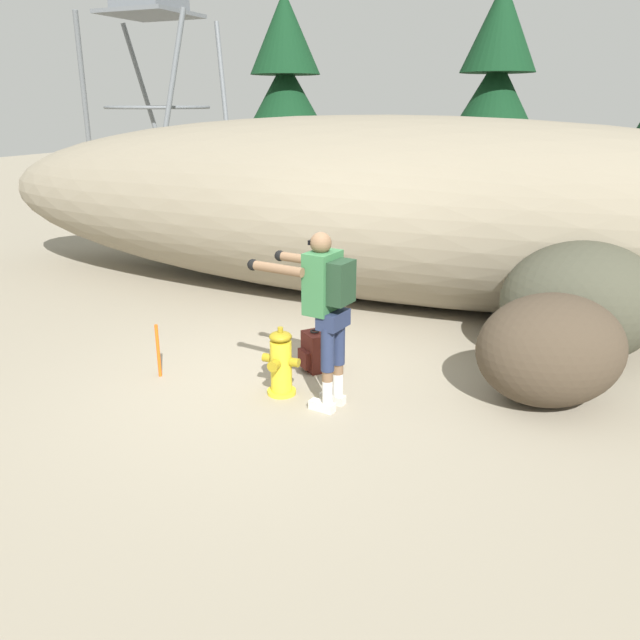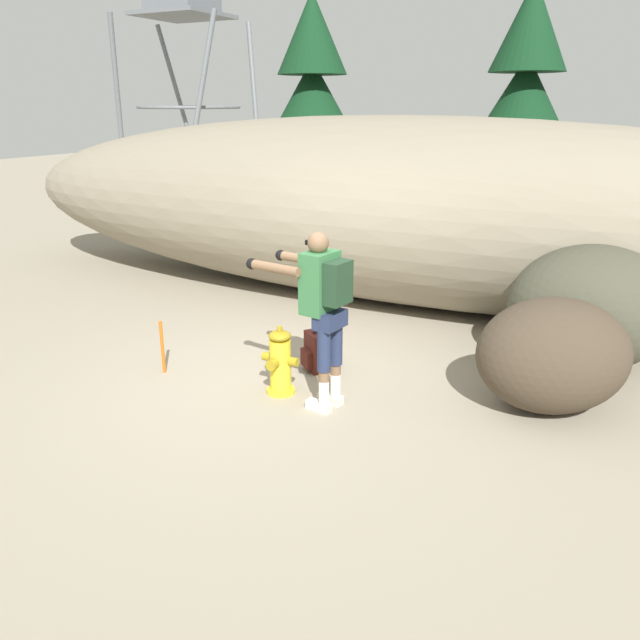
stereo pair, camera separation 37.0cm
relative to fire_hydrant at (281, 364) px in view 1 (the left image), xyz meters
name	(u,v)px [view 1 (the left image)]	position (x,y,z in m)	size (l,w,h in m)	color
ground_plane	(282,388)	(-0.08, 0.15, -0.35)	(56.00, 56.00, 0.04)	gray
dirt_embankment	(388,210)	(-0.08, 3.74, 1.01)	(14.44, 3.20, 2.69)	gray
fire_hydrant	(281,364)	(0.00, 0.00, 0.00)	(0.40, 0.35, 0.73)	yellow
utility_worker	(324,299)	(0.51, -0.07, 0.77)	(1.02, 0.62, 1.74)	beige
spare_backpack	(314,352)	(0.06, 0.70, -0.12)	(0.36, 0.36, 0.47)	#511E19
boulder_large	(581,302)	(2.73, 2.18, 0.37)	(1.84, 1.55, 1.40)	#414133
boulder_mid	(550,350)	(2.51, 0.86, 0.23)	(1.47, 1.13, 1.13)	#44382A
pine_tree_far_left	(286,89)	(-5.00, 10.39, 2.87)	(2.78, 2.78, 5.54)	#47331E
pine_tree_left	(496,88)	(0.15, 11.79, 2.87)	(2.84, 2.84, 5.65)	#47331E
survey_stake	(158,351)	(-1.42, -0.13, -0.03)	(0.04, 0.04, 0.60)	#E55914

